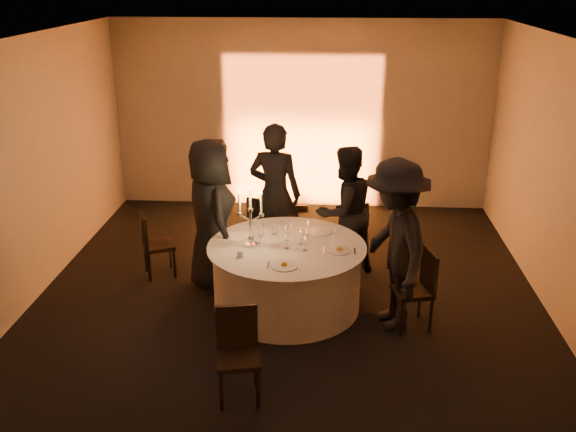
# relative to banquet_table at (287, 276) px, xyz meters

# --- Properties ---
(floor) EXTENTS (7.00, 7.00, 0.00)m
(floor) POSITION_rel_banquet_table_xyz_m (0.00, 0.00, -0.38)
(floor) COLOR black
(floor) RESTS_ON ground
(ceiling) EXTENTS (7.00, 7.00, 0.00)m
(ceiling) POSITION_rel_banquet_table_xyz_m (0.00, 0.00, 2.62)
(ceiling) COLOR silver
(ceiling) RESTS_ON wall_back
(wall_back) EXTENTS (7.00, 0.00, 7.00)m
(wall_back) POSITION_rel_banquet_table_xyz_m (0.00, 3.50, 1.12)
(wall_back) COLOR beige
(wall_back) RESTS_ON floor
(wall_front) EXTENTS (7.00, 0.00, 7.00)m
(wall_front) POSITION_rel_banquet_table_xyz_m (0.00, -3.50, 1.12)
(wall_front) COLOR beige
(wall_front) RESTS_ON floor
(wall_left) EXTENTS (0.00, 7.00, 7.00)m
(wall_left) POSITION_rel_banquet_table_xyz_m (-3.00, 0.00, 1.12)
(wall_left) COLOR beige
(wall_left) RESTS_ON floor
(wall_right) EXTENTS (0.00, 7.00, 7.00)m
(wall_right) POSITION_rel_banquet_table_xyz_m (3.00, 0.00, 1.12)
(wall_right) COLOR beige
(wall_right) RESTS_ON floor
(uplighter_fixture) EXTENTS (0.25, 0.12, 0.10)m
(uplighter_fixture) POSITION_rel_banquet_table_xyz_m (0.00, 3.20, -0.33)
(uplighter_fixture) COLOR black
(uplighter_fixture) RESTS_ON floor
(banquet_table) EXTENTS (1.80, 1.80, 0.77)m
(banquet_table) POSITION_rel_banquet_table_xyz_m (0.00, 0.00, 0.00)
(banquet_table) COLOR black
(banquet_table) RESTS_ON floor
(chair_left) EXTENTS (0.49, 0.49, 0.85)m
(chair_left) POSITION_rel_banquet_table_xyz_m (-1.74, 0.69, 0.09)
(chair_left) COLOR black
(chair_left) RESTS_ON floor
(chair_back_left) EXTENTS (0.46, 0.46, 0.85)m
(chair_back_left) POSITION_rel_banquet_table_xyz_m (-0.42, 1.42, 0.09)
(chair_back_left) COLOR black
(chair_back_left) RESTS_ON floor
(chair_back_right) EXTENTS (0.54, 0.54, 0.90)m
(chair_back_right) POSITION_rel_banquet_table_xyz_m (0.74, 1.12, 0.12)
(chair_back_right) COLOR black
(chair_back_right) RESTS_ON floor
(chair_right) EXTENTS (0.47, 0.47, 0.88)m
(chair_right) POSITION_rel_banquet_table_xyz_m (1.46, -0.33, 0.11)
(chair_right) COLOR black
(chair_right) RESTS_ON floor
(chair_front) EXTENTS (0.44, 0.44, 0.86)m
(chair_front) POSITION_rel_banquet_table_xyz_m (-0.33, -1.68, 0.10)
(chair_front) COLOR black
(chair_front) RESTS_ON floor
(guest_left) EXTENTS (0.94, 1.08, 1.87)m
(guest_left) POSITION_rel_banquet_table_xyz_m (-0.94, 0.47, 0.55)
(guest_left) COLOR black
(guest_left) RESTS_ON floor
(guest_back_left) EXTENTS (0.76, 0.57, 1.89)m
(guest_back_left) POSITION_rel_banquet_table_xyz_m (-0.24, 1.25, 0.56)
(guest_back_left) COLOR black
(guest_back_left) RESTS_ON floor
(guest_back_right) EXTENTS (1.04, 0.99, 1.69)m
(guest_back_right) POSITION_rel_banquet_table_xyz_m (0.66, 0.94, 0.46)
(guest_back_right) COLOR black
(guest_back_right) RESTS_ON floor
(guest_right) EXTENTS (0.99, 1.36, 1.89)m
(guest_right) POSITION_rel_banquet_table_xyz_m (1.17, -0.31, 0.56)
(guest_right) COLOR black
(guest_right) RESTS_ON floor
(plate_left) EXTENTS (0.36, 0.29, 0.01)m
(plate_left) POSITION_rel_banquet_table_xyz_m (-0.57, 0.21, 0.39)
(plate_left) COLOR white
(plate_left) RESTS_ON banquet_table
(plate_back_left) EXTENTS (0.35, 0.27, 0.01)m
(plate_back_left) POSITION_rel_banquet_table_xyz_m (-0.16, 0.58, 0.39)
(plate_back_left) COLOR white
(plate_back_left) RESTS_ON banquet_table
(plate_back_right) EXTENTS (0.35, 0.29, 0.01)m
(plate_back_right) POSITION_rel_banquet_table_xyz_m (0.37, 0.42, 0.39)
(plate_back_right) COLOR white
(plate_back_right) RESTS_ON banquet_table
(plate_right) EXTENTS (0.36, 0.26, 0.08)m
(plate_right) POSITION_rel_banquet_table_xyz_m (0.59, -0.11, 0.40)
(plate_right) COLOR white
(plate_right) RESTS_ON banquet_table
(plate_front) EXTENTS (0.36, 0.29, 0.08)m
(plate_front) POSITION_rel_banquet_table_xyz_m (0.01, -0.55, 0.40)
(plate_front) COLOR white
(plate_front) RESTS_ON banquet_table
(coffee_cup) EXTENTS (0.11, 0.11, 0.07)m
(coffee_cup) POSITION_rel_banquet_table_xyz_m (-0.49, -0.32, 0.42)
(coffee_cup) COLOR white
(coffee_cup) RESTS_ON banquet_table
(candelabra) EXTENTS (0.30, 0.14, 0.72)m
(candelabra) POSITION_rel_banquet_table_xyz_m (-0.40, -0.02, 0.64)
(candelabra) COLOR white
(candelabra) RESTS_ON banquet_table
(wine_glass_a) EXTENTS (0.07, 0.07, 0.19)m
(wine_glass_a) POSITION_rel_banquet_table_xyz_m (-0.43, 0.21, 0.52)
(wine_glass_a) COLOR silver
(wine_glass_a) RESTS_ON banquet_table
(wine_glass_b) EXTENTS (0.07, 0.07, 0.19)m
(wine_glass_b) POSITION_rel_banquet_table_xyz_m (-0.01, 0.14, 0.52)
(wine_glass_b) COLOR silver
(wine_glass_b) RESTS_ON banquet_table
(wine_glass_c) EXTENTS (0.07, 0.07, 0.19)m
(wine_glass_c) POSITION_rel_banquet_table_xyz_m (0.15, 0.05, 0.52)
(wine_glass_c) COLOR silver
(wine_glass_c) RESTS_ON banquet_table
(wine_glass_d) EXTENTS (0.07, 0.07, 0.19)m
(wine_glass_d) POSITION_rel_banquet_table_xyz_m (0.23, 0.31, 0.52)
(wine_glass_d) COLOR silver
(wine_glass_d) RESTS_ON banquet_table
(wine_glass_e) EXTENTS (0.07, 0.07, 0.19)m
(wine_glass_e) POSITION_rel_banquet_table_xyz_m (0.21, -0.13, 0.52)
(wine_glass_e) COLOR silver
(wine_glass_e) RESTS_ON banquet_table
(wine_glass_f) EXTENTS (0.07, 0.07, 0.19)m
(wine_glass_f) POSITION_rel_banquet_table_xyz_m (0.00, -0.08, 0.52)
(wine_glass_f) COLOR silver
(wine_glass_f) RESTS_ON banquet_table
(tumbler_a) EXTENTS (0.07, 0.07, 0.09)m
(tumbler_a) POSITION_rel_banquet_table_xyz_m (-0.17, 0.32, 0.43)
(tumbler_a) COLOR silver
(tumbler_a) RESTS_ON banquet_table
(tumbler_b) EXTENTS (0.07, 0.07, 0.09)m
(tumbler_b) POSITION_rel_banquet_table_xyz_m (-0.32, 0.22, 0.43)
(tumbler_b) COLOR silver
(tumbler_b) RESTS_ON banquet_table
(tumbler_c) EXTENTS (0.07, 0.07, 0.09)m
(tumbler_c) POSITION_rel_banquet_table_xyz_m (-0.33, 0.05, 0.43)
(tumbler_c) COLOR silver
(tumbler_c) RESTS_ON banquet_table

